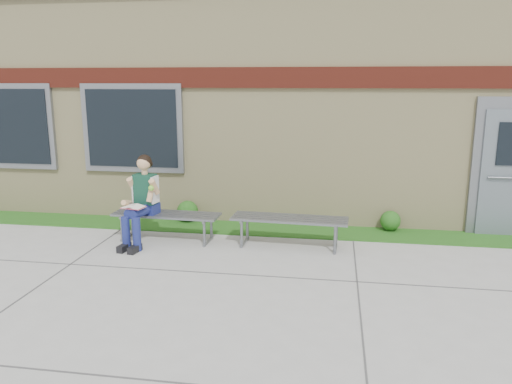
# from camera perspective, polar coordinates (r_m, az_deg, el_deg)

# --- Properties ---
(ground) EXTENTS (80.00, 80.00, 0.00)m
(ground) POSITION_cam_1_polar(r_m,az_deg,el_deg) (6.26, 2.30, -11.43)
(ground) COLOR #9E9E99
(ground) RESTS_ON ground
(grass_strip) EXTENTS (16.00, 0.80, 0.02)m
(grass_strip) POSITION_cam_1_polar(r_m,az_deg,el_deg) (8.68, 4.35, -4.43)
(grass_strip) COLOR #194913
(grass_strip) RESTS_ON ground
(school_building) EXTENTS (16.20, 6.22, 4.20)m
(school_building) POSITION_cam_1_polar(r_m,az_deg,el_deg) (11.69, 5.94, 10.36)
(school_building) COLOR beige
(school_building) RESTS_ON ground
(bench_left) EXTENTS (1.76, 0.55, 0.45)m
(bench_left) POSITION_cam_1_polar(r_m,az_deg,el_deg) (8.23, -10.19, -3.10)
(bench_left) COLOR slate
(bench_left) RESTS_ON ground
(bench_right) EXTENTS (1.82, 0.59, 0.47)m
(bench_right) POSITION_cam_1_polar(r_m,az_deg,el_deg) (7.81, 3.84, -3.69)
(bench_right) COLOR slate
(bench_right) RESTS_ON ground
(girl) EXTENTS (0.52, 0.90, 1.41)m
(girl) POSITION_cam_1_polar(r_m,az_deg,el_deg) (8.05, -12.98, -0.79)
(girl) COLOR navy
(girl) RESTS_ON ground
(shrub_mid) EXTENTS (0.38, 0.38, 0.38)m
(shrub_mid) POSITION_cam_1_polar(r_m,az_deg,el_deg) (9.23, -7.83, -2.18)
(shrub_mid) COLOR #194913
(shrub_mid) RESTS_ON grass_strip
(shrub_east) EXTENTS (0.34, 0.34, 0.34)m
(shrub_east) POSITION_cam_1_polar(r_m,az_deg,el_deg) (8.90, 15.11, -3.19)
(shrub_east) COLOR #194913
(shrub_east) RESTS_ON grass_strip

